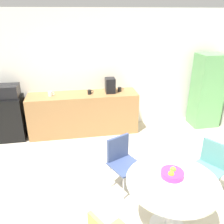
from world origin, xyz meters
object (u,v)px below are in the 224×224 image
object	(u,v)px
coffee_maker	(110,85)
mug_white	(90,92)
round_table	(171,190)
fruit_bowl	(172,173)
microwave	(6,91)
mini_fridge	(11,118)
locker_cabinet	(207,91)
chair_navy	(122,157)
mug_green	(120,89)
chair_teal	(210,163)
mug_red	(50,94)

from	to	relation	value
coffee_maker	mug_white	bearing A→B (deg)	-175.69
round_table	fruit_bowl	size ratio (longest dim) A/B	3.96
microwave	mug_white	xyz separation A→B (m)	(1.67, -0.03, -0.10)
mini_fridge	locker_cabinet	distance (m)	4.37
fruit_bowl	chair_navy	bearing A→B (deg)	119.08
chair_navy	fruit_bowl	xyz separation A→B (m)	(0.44, -0.78, 0.25)
mug_green	microwave	bearing A→B (deg)	-179.00
microwave	chair_teal	bearing A→B (deg)	-35.59
chair_navy	microwave	bearing A→B (deg)	135.64
round_table	chair_navy	world-z (taller)	chair_navy
microwave	coffee_maker	xyz separation A→B (m)	(2.12, 0.00, 0.02)
fruit_bowl	mug_white	xyz separation A→B (m)	(-0.73, 2.67, 0.18)
chair_teal	fruit_bowl	world-z (taller)	fruit_bowl
chair_navy	mug_red	distance (m)	2.25
mini_fridge	fruit_bowl	bearing A→B (deg)	-48.41
mug_green	mug_red	xyz separation A→B (m)	(-1.48, -0.05, 0.00)
mini_fridge	mug_red	bearing A→B (deg)	-0.79
locker_cabinet	mug_red	distance (m)	3.51
mini_fridge	chair_teal	size ratio (longest dim) A/B	1.10
chair_navy	mug_red	size ratio (longest dim) A/B	6.43
mini_fridge	chair_navy	bearing A→B (deg)	-44.36
microwave	fruit_bowl	distance (m)	3.63
microwave	coffee_maker	distance (m)	2.12
mug_green	locker_cabinet	bearing A→B (deg)	-3.99
fruit_bowl	mug_red	distance (m)	3.11
locker_cabinet	chair_teal	size ratio (longest dim) A/B	2.03
round_table	mug_green	distance (m)	2.84
chair_teal	fruit_bowl	size ratio (longest dim) A/B	3.08
mug_red	coffee_maker	bearing A→B (deg)	0.53
microwave	locker_cabinet	bearing A→B (deg)	-1.32
locker_cabinet	round_table	bearing A→B (deg)	-126.47
coffee_maker	chair_navy	bearing A→B (deg)	-94.51
mug_green	mug_red	bearing A→B (deg)	-177.97
microwave	round_table	bearing A→B (deg)	-49.50
mini_fridge	chair_navy	distance (m)	2.75
mug_white	locker_cabinet	bearing A→B (deg)	-1.41
chair_teal	mug_green	size ratio (longest dim) A/B	6.43
chair_teal	coffee_maker	world-z (taller)	coffee_maker
locker_cabinet	mug_green	bearing A→B (deg)	176.01
mug_green	mini_fridge	bearing A→B (deg)	-179.00
round_table	coffee_maker	bearing A→B (deg)	95.31
mug_white	round_table	bearing A→B (deg)	-75.57
chair_teal	fruit_bowl	xyz separation A→B (m)	(-0.78, -0.43, 0.25)
mini_fridge	coffee_maker	distance (m)	2.20
microwave	chair_teal	world-z (taller)	microwave
mini_fridge	mug_white	bearing A→B (deg)	-1.16
mug_white	mug_green	distance (m)	0.67
fruit_bowl	mug_red	size ratio (longest dim) A/B	2.09
locker_cabinet	mug_red	bearing A→B (deg)	178.56
microwave	mug_white	bearing A→B (deg)	-1.16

